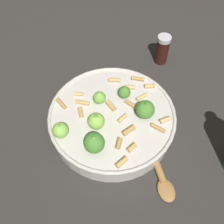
{
  "coord_description": "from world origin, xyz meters",
  "views": [
    {
      "loc": [
        0.17,
        0.32,
        0.57
      ],
      "look_at": [
        0.0,
        0.0,
        0.06
      ],
      "focal_mm": 44.03,
      "sensor_mm": 36.0,
      "label": 1
    }
  ],
  "objects": [
    {
      "name": "ground_plane",
      "position": [
        0.0,
        0.0,
        0.0
      ],
      "size": [
        2.4,
        2.4,
        0.0
      ],
      "primitive_type": "plane",
      "color": "#2D2B28"
    },
    {
      "name": "cooking_pan",
      "position": [
        0.0,
        0.0,
        0.03
      ],
      "size": [
        0.3,
        0.3,
        0.1
      ],
      "color": "beige",
      "rests_on": "ground"
    },
    {
      "name": "pepper_shaker",
      "position": [
        -0.23,
        -0.13,
        0.05
      ],
      "size": [
        0.04,
        0.04,
        0.09
      ],
      "color": "#33140F",
      "rests_on": "ground"
    },
    {
      "name": "wooden_spoon",
      "position": [
        -0.04,
        0.13,
        0.01
      ],
      "size": [
        0.08,
        0.23,
        0.02
      ],
      "color": "#9E703D",
      "rests_on": "ground"
    }
  ]
}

